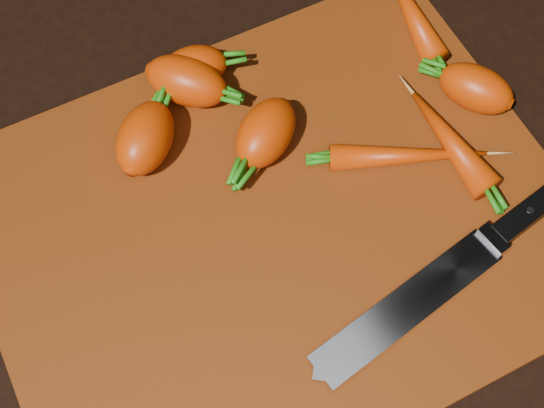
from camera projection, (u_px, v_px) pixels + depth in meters
name	position (u px, v px, depth m)	size (l,w,h in m)	color
ground	(277.00, 230.00, 0.67)	(2.00, 2.00, 0.01)	black
cutting_board	(277.00, 225.00, 0.66)	(0.50, 0.40, 0.01)	#562208
carrot_0	(145.00, 138.00, 0.67)	(0.07, 0.05, 0.05)	#D33702
carrot_1	(186.00, 81.00, 0.70)	(0.08, 0.05, 0.05)	#D33702
carrot_2	(266.00, 133.00, 0.67)	(0.07, 0.05, 0.05)	#D33702
carrot_3	(195.00, 66.00, 0.71)	(0.06, 0.04, 0.04)	#D33702
carrot_4	(476.00, 88.00, 0.69)	(0.07, 0.04, 0.04)	#D33702
carrot_5	(409.00, 8.00, 0.75)	(0.13, 0.03, 0.03)	#D33702
carrot_6	(408.00, 156.00, 0.67)	(0.14, 0.02, 0.02)	#D33702
carrot_7	(450.00, 140.00, 0.68)	(0.11, 0.03, 0.03)	#D33702
knife	(424.00, 294.00, 0.62)	(0.30, 0.08, 0.02)	gray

